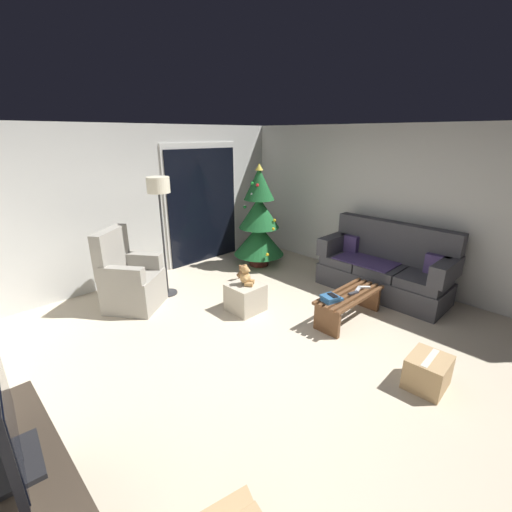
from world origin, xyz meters
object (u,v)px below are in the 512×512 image
(floor_lamp, at_px, (159,197))
(teddy_bear_honey, at_px, (246,276))
(television, at_px, (6,416))
(book_stack, at_px, (331,298))
(remote_white, at_px, (364,287))
(christmas_tree, at_px, (259,222))
(cardboard_box_taped_mid_floor, at_px, (428,372))
(ottoman, at_px, (245,297))
(cell_phone, at_px, (333,295))
(teddy_bear_chestnut_by_tree, at_px, (242,274))
(couch, at_px, (385,268))
(coffee_table, at_px, (349,302))
(remote_graphite, at_px, (353,293))
(remote_silver, at_px, (358,289))
(armchair, at_px, (130,280))

(floor_lamp, distance_m, teddy_bear_honey, 1.67)
(floor_lamp, relative_size, television, 2.13)
(book_stack, bearing_deg, remote_white, -8.68)
(christmas_tree, bearing_deg, cardboard_box_taped_mid_floor, -108.33)
(christmas_tree, distance_m, ottoman, 1.90)
(book_stack, relative_size, cell_phone, 1.98)
(remote_white, bearing_deg, floor_lamp, -101.05)
(book_stack, bearing_deg, teddy_bear_chestnut_by_tree, 83.58)
(teddy_bear_honey, xyz_separation_m, teddy_bear_chestnut_by_tree, (0.65, 0.81, -0.39))
(floor_lamp, bearing_deg, teddy_bear_honey, -67.15)
(television, bearing_deg, teddy_bear_honey, 26.26)
(couch, relative_size, book_stack, 6.82)
(remote_white, height_order, television, television)
(christmas_tree, relative_size, floor_lamp, 1.05)
(teddy_bear_honey, relative_size, cardboard_box_taped_mid_floor, 0.67)
(remote_white, relative_size, floor_lamp, 0.09)
(coffee_table, height_order, television, television)
(remote_graphite, xyz_separation_m, teddy_bear_chestnut_by_tree, (-0.16, 1.99, -0.27))
(remote_graphite, distance_m, teddy_bear_chestnut_by_tree, 2.01)
(teddy_bear_honey, bearing_deg, christmas_tree, 39.79)
(coffee_table, xyz_separation_m, floor_lamp, (-1.31, 2.37, 1.25))
(couch, distance_m, remote_graphite, 1.12)
(remote_silver, xyz_separation_m, teddy_bear_chestnut_by_tree, (-0.31, 1.97, -0.27))
(teddy_bear_honey, distance_m, cardboard_box_taped_mid_floor, 2.42)
(remote_silver, distance_m, television, 3.91)
(remote_graphite, height_order, floor_lamp, floor_lamp)
(cell_phone, relative_size, teddy_bear_honey, 0.50)
(armchair, relative_size, ottoman, 2.57)
(remote_silver, bearing_deg, teddy_bear_chestnut_by_tree, 171.83)
(coffee_table, xyz_separation_m, christmas_tree, (0.59, 2.29, 0.58))
(television, bearing_deg, christmas_tree, 31.09)
(remote_white, bearing_deg, book_stack, -53.31)
(teddy_bear_honey, height_order, teddy_bear_chestnut_by_tree, teddy_bear_honey)
(couch, bearing_deg, ottoman, 151.39)
(television, bearing_deg, remote_white, 3.47)
(floor_lamp, height_order, television, floor_lamp)
(coffee_table, relative_size, cell_phone, 7.64)
(television, bearing_deg, book_stack, 5.82)
(remote_graphite, height_order, cardboard_box_taped_mid_floor, remote_graphite)
(armchair, distance_m, television, 3.26)
(book_stack, bearing_deg, ottoman, 112.16)
(remote_silver, distance_m, cardboard_box_taped_mid_floor, 1.45)
(book_stack, height_order, teddy_bear_chestnut_by_tree, book_stack)
(armchair, bearing_deg, couch, -36.83)
(remote_silver, bearing_deg, christmas_tree, 152.65)
(armchair, bearing_deg, coffee_table, -51.26)
(coffee_table, height_order, armchair, armchair)
(floor_lamp, distance_m, cardboard_box_taped_mid_floor, 3.92)
(remote_graphite, height_order, television, television)
(couch, bearing_deg, television, -175.52)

